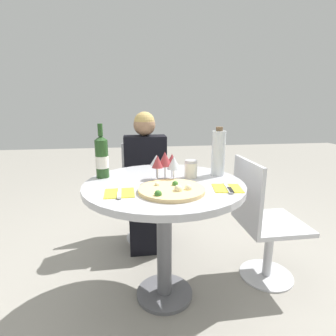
# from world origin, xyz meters

# --- Properties ---
(ground_plane) EXTENTS (12.00, 12.00, 0.00)m
(ground_plane) POSITION_xyz_m (0.00, 0.00, 0.00)
(ground_plane) COLOR gray
(ground_plane) RESTS_ON ground
(dining_table) EXTENTS (0.93, 0.93, 0.77)m
(dining_table) POSITION_xyz_m (0.00, 0.00, 0.64)
(dining_table) COLOR slate
(dining_table) RESTS_ON ground_plane
(chair_behind_diner) EXTENTS (0.41, 0.41, 0.86)m
(chair_behind_diner) POSITION_xyz_m (-0.07, 0.84, 0.41)
(chair_behind_diner) COLOR silver
(chair_behind_diner) RESTS_ON ground_plane
(seated_diner) EXTENTS (0.36, 0.40, 1.15)m
(seated_diner) POSITION_xyz_m (-0.07, 0.70, 0.52)
(seated_diner) COLOR black
(seated_diner) RESTS_ON ground_plane
(chair_empty_side) EXTENTS (0.41, 0.41, 0.86)m
(chair_empty_side) POSITION_xyz_m (0.69, 0.09, 0.41)
(chair_empty_side) COLOR silver
(chair_empty_side) RESTS_ON ground_plane
(pizza_large) EXTENTS (0.35, 0.35, 0.05)m
(pizza_large) POSITION_xyz_m (0.02, -0.17, 0.78)
(pizza_large) COLOR #E5C17F
(pizza_large) RESTS_ON dining_table
(wine_bottle) EXTENTS (0.08, 0.08, 0.33)m
(wine_bottle) POSITION_xyz_m (-0.36, 0.16, 0.89)
(wine_bottle) COLOR #23471E
(wine_bottle) RESTS_ON dining_table
(tall_carafe) EXTENTS (0.09, 0.09, 0.31)m
(tall_carafe) POSITION_xyz_m (0.36, 0.11, 0.91)
(tall_carafe) COLOR silver
(tall_carafe) RESTS_ON dining_table
(sugar_shaker) EXTENTS (0.08, 0.08, 0.11)m
(sugar_shaker) POSITION_xyz_m (0.18, 0.08, 0.82)
(sugar_shaker) COLOR silver
(sugar_shaker) RESTS_ON dining_table
(wine_glass_front_left) EXTENTS (0.07, 0.07, 0.16)m
(wine_glass_front_left) POSITION_xyz_m (-0.04, 0.02, 0.88)
(wine_glass_front_left) COLOR silver
(wine_glass_front_left) RESTS_ON dining_table
(wine_glass_back_left) EXTENTS (0.08, 0.08, 0.15)m
(wine_glass_back_left) POSITION_xyz_m (-0.04, 0.08, 0.88)
(wine_glass_back_left) COLOR silver
(wine_glass_back_left) RESTS_ON dining_table
(wine_glass_back_right) EXTENTS (0.08, 0.08, 0.15)m
(wine_glass_back_right) POSITION_xyz_m (0.06, 0.08, 0.88)
(wine_glass_back_right) COLOR silver
(wine_glass_back_right) RESTS_ON dining_table
(wine_glass_front_right) EXTENTS (0.08, 0.08, 0.15)m
(wine_glass_front_right) POSITION_xyz_m (0.06, 0.02, 0.87)
(wine_glass_front_right) COLOR silver
(wine_glass_front_right) RESTS_ON dining_table
(wine_glass_center) EXTENTS (0.08, 0.08, 0.17)m
(wine_glass_center) POSITION_xyz_m (0.01, 0.05, 0.89)
(wine_glass_center) COLOR silver
(wine_glass_center) RESTS_ON dining_table
(place_setting_left) EXTENTS (0.15, 0.19, 0.01)m
(place_setting_left) POSITION_xyz_m (-0.25, -0.16, 0.77)
(place_setting_left) COLOR yellow
(place_setting_left) RESTS_ON dining_table
(place_setting_right) EXTENTS (0.17, 0.19, 0.01)m
(place_setting_right) POSITION_xyz_m (0.32, -0.17, 0.77)
(place_setting_right) COLOR yellow
(place_setting_right) RESTS_ON dining_table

